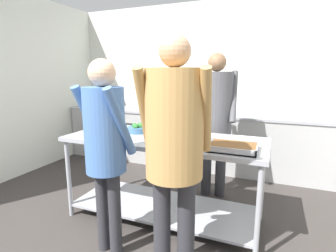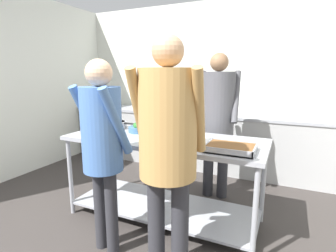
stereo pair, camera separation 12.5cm
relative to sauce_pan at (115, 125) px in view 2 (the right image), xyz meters
name	(u,v)px [view 2 (the right image)]	position (x,y,z in m)	size (l,w,h in m)	color
wall_rear	(219,84)	(0.72, 1.90, 0.41)	(5.07, 0.06, 2.65)	silver
wall_left	(23,86)	(-1.78, 0.20, 0.41)	(0.06, 3.54, 2.65)	silver
back_counter	(211,140)	(0.72, 1.53, -0.47)	(4.91, 0.65, 0.89)	#A8A8A8
serving_counter	(164,164)	(0.70, -0.16, -0.33)	(1.99, 0.79, 0.87)	#9EA0A8
sauce_pan	(115,125)	(0.00, 0.00, 0.00)	(0.40, 0.26, 0.08)	#9EA0A8
broccoli_bowl	(139,129)	(0.35, -0.05, -0.01)	(0.23, 0.23, 0.11)	#3D668C
serving_tray_vegetables	(171,130)	(0.68, 0.07, -0.02)	(0.38, 0.28, 0.05)	#9EA0A8
plate_stack	(197,138)	(1.04, -0.14, -0.02)	(0.27, 0.27, 0.05)	white
serving_tray_roast	(231,148)	(1.41, -0.34, -0.02)	(0.40, 0.30, 0.05)	#9EA0A8
guest_serving_left	(168,138)	(1.09, -0.89, 0.16)	(0.54, 0.41, 1.75)	#2D2D33
guest_serving_right	(102,137)	(0.48, -0.84, 0.09)	(0.46, 0.38, 1.61)	#2D2D33
cook_behind_counter	(217,111)	(1.06, 0.56, 0.15)	(0.52, 0.39, 1.73)	#2D2D33
water_bottle	(112,101)	(-1.17, 1.49, 0.08)	(0.08, 0.08, 0.22)	#23602D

